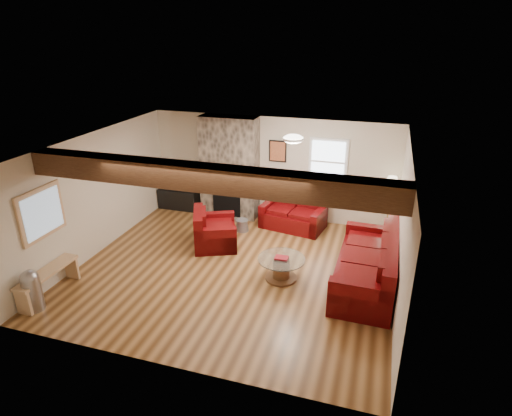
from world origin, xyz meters
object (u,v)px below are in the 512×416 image
at_px(armchair_red, 215,228).
at_px(tv_cabinet, 179,199).
at_px(coffee_table, 281,269).
at_px(television, 178,181).
at_px(sofa_three, 366,261).
at_px(loveseat, 293,212).
at_px(floor_lamp, 391,186).

xyz_separation_m(armchair_red, tv_cabinet, (-1.71, 1.69, -0.15)).
distance_m(coffee_table, television, 4.32).
distance_m(sofa_three, coffee_table, 1.57).
bearing_deg(coffee_table, armchair_red, 151.68).
height_order(armchair_red, tv_cabinet, armchair_red).
relative_size(sofa_three, television, 3.05).
bearing_deg(television, loveseat, -5.48).
bearing_deg(coffee_table, television, 142.65).
bearing_deg(armchair_red, coffee_table, -141.60).
relative_size(coffee_table, television, 1.11).
bearing_deg(coffee_table, loveseat, 97.02).
bearing_deg(armchair_red, television, 22.09).
bearing_deg(coffee_table, floor_lamp, 52.23).
height_order(loveseat, armchair_red, armchair_red).
bearing_deg(armchair_red, sofa_three, -124.42).
height_order(armchair_red, floor_lamp, floor_lamp).
relative_size(coffee_table, tv_cabinet, 0.85).
distance_m(television, floor_lamp, 5.28).
bearing_deg(sofa_three, tv_cabinet, -113.93).
bearing_deg(tv_cabinet, television, 0.00).
relative_size(armchair_red, television, 1.25).
bearing_deg(television, sofa_three, -25.20).
height_order(tv_cabinet, floor_lamp, floor_lamp).
height_order(loveseat, coffee_table, loveseat).
xyz_separation_m(armchair_red, television, (-1.71, 1.69, 0.35)).
xyz_separation_m(television, floor_lamp, (5.25, -0.23, 0.49)).
relative_size(sofa_three, tv_cabinet, 2.35).
distance_m(tv_cabinet, floor_lamp, 5.35).
bearing_deg(loveseat, floor_lamp, 11.84).
bearing_deg(armchair_red, loveseat, -68.98).
xyz_separation_m(loveseat, floor_lamp, (2.12, 0.07, 0.86)).
relative_size(loveseat, coffee_table, 1.62).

